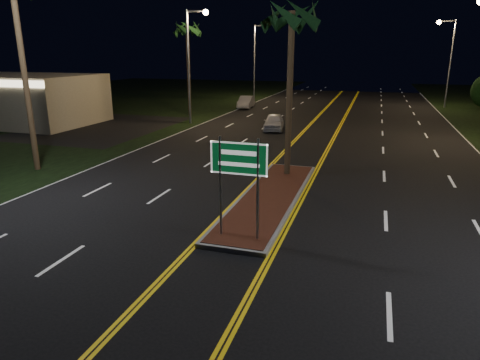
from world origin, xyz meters
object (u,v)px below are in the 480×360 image
at_px(palm_median, 292,16).
at_px(car_near, 274,121).
at_px(streetlight_left_far, 257,53).
at_px(streetlight_right_far, 448,53).
at_px(commercial_building, 8,99).
at_px(highway_sign, 239,168).
at_px(palm_left_far, 187,29).
at_px(streetlight_left_mid, 193,54).
at_px(car_far, 246,101).
at_px(median_island, 270,197).

relative_size(palm_median, car_near, 1.93).
relative_size(streetlight_left_far, streetlight_right_far, 1.00).
xyz_separation_m(commercial_building, streetlight_left_far, (15.39, 24.01, 3.65)).
height_order(highway_sign, palm_left_far, palm_left_far).
bearing_deg(commercial_building, palm_median, -20.05).
xyz_separation_m(highway_sign, commercial_building, (-26.00, 17.19, -0.40)).
xyz_separation_m(palm_median, palm_left_far, (-12.80, 17.50, 0.47)).
height_order(streetlight_right_far, palm_left_far, streetlight_right_far).
xyz_separation_m(streetlight_left_mid, car_near, (7.06, -1.01, -4.94)).
xyz_separation_m(streetlight_left_mid, palm_left_far, (-2.19, 4.00, 2.09)).
relative_size(commercial_building, streetlight_left_far, 1.67).
relative_size(streetlight_right_far, car_near, 2.09).
xyz_separation_m(commercial_building, palm_left_far, (13.20, 8.01, 5.74)).
bearing_deg(car_far, car_near, -70.49).
xyz_separation_m(median_island, highway_sign, (0.00, -4.20, 2.32)).
bearing_deg(palm_left_far, streetlight_left_mid, -61.33).
height_order(median_island, car_near, car_near).
bearing_deg(car_near, streetlight_left_mid, 162.58).
relative_size(streetlight_right_far, car_far, 2.05).
xyz_separation_m(highway_sign, streetlight_left_mid, (-10.61, 21.20, 3.25)).
bearing_deg(commercial_building, highway_sign, -33.48).
height_order(streetlight_right_far, palm_median, streetlight_right_far).
bearing_deg(median_island, car_far, 108.47).
distance_m(streetlight_left_far, car_far, 9.93).
relative_size(median_island, car_near, 2.38).
bearing_deg(commercial_building, car_far, 43.14).
bearing_deg(streetlight_left_far, palm_median, -72.42).
distance_m(streetlight_left_mid, car_far, 12.51).
height_order(streetlight_left_far, car_far, streetlight_left_far).
height_order(median_island, streetlight_left_mid, streetlight_left_mid).
distance_m(median_island, streetlight_left_far, 38.89).
bearing_deg(median_island, streetlight_right_far, 73.13).
distance_m(highway_sign, palm_left_far, 28.77).
bearing_deg(palm_median, commercial_building, 159.95).
bearing_deg(streetlight_left_far, car_far, -82.58).
distance_m(streetlight_right_far, car_far, 21.72).
xyz_separation_m(palm_left_far, car_far, (3.30, 7.45, -7.01)).
distance_m(highway_sign, palm_median, 9.11).
bearing_deg(commercial_building, median_island, -26.55).
height_order(median_island, streetlight_right_far, streetlight_right_far).
bearing_deg(streetlight_left_far, median_island, -74.00).
relative_size(streetlight_left_far, palm_left_far, 1.02).
xyz_separation_m(highway_sign, streetlight_left_far, (-10.61, 41.20, 3.25)).
relative_size(streetlight_left_far, palm_median, 1.08).
height_order(streetlight_right_far, car_near, streetlight_right_far).
relative_size(commercial_building, palm_left_far, 1.70).
relative_size(commercial_building, car_near, 3.49).
bearing_deg(car_near, car_far, 106.23).
bearing_deg(car_far, median_island, -77.52).
bearing_deg(streetlight_left_mid, median_island, -58.02).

